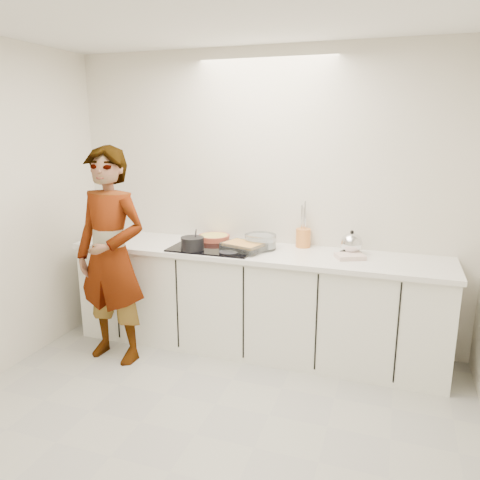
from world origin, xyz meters
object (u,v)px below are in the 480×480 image
(tart_dish, at_px, (214,237))
(baking_dish, at_px, (243,246))
(utensil_crock, at_px, (303,238))
(kettle, at_px, (351,244))
(cook, at_px, (111,256))
(mixing_bowl, at_px, (260,242))
(hob, at_px, (215,247))
(saucepan, at_px, (192,243))

(tart_dish, height_order, baking_dish, baking_dish)
(baking_dish, distance_m, utensil_crock, 0.55)
(kettle, bearing_deg, cook, -160.74)
(kettle, bearing_deg, mixing_bowl, -175.49)
(hob, relative_size, mixing_bowl, 2.03)
(saucepan, distance_m, baking_dish, 0.43)
(tart_dish, distance_m, kettle, 1.24)
(saucepan, height_order, kettle, kettle)
(cook, bearing_deg, utensil_crock, 33.43)
(hob, xyz_separation_m, kettle, (1.14, 0.15, 0.08))
(cook, bearing_deg, tart_dish, 53.35)
(tart_dish, bearing_deg, cook, -131.82)
(hob, bearing_deg, saucepan, -126.34)
(mixing_bowl, bearing_deg, kettle, 4.51)
(mixing_bowl, distance_m, cook, 1.26)
(baking_dish, xyz_separation_m, kettle, (0.87, 0.20, 0.04))
(hob, height_order, kettle, kettle)
(baking_dish, bearing_deg, utensil_crock, 36.27)
(mixing_bowl, distance_m, utensil_crock, 0.38)
(hob, relative_size, utensil_crock, 4.46)
(hob, relative_size, cook, 0.40)
(kettle, xyz_separation_m, utensil_crock, (-0.42, 0.12, -0.01))
(kettle, xyz_separation_m, cook, (-1.86, -0.65, -0.10))
(baking_dish, xyz_separation_m, mixing_bowl, (0.11, 0.14, 0.01))
(baking_dish, height_order, kettle, kettle)
(baking_dish, bearing_deg, mixing_bowl, 52.94)
(tart_dish, bearing_deg, mixing_bowl, -13.22)
(hob, relative_size, baking_dish, 1.85)
(saucepan, distance_m, mixing_bowl, 0.58)
(cook, bearing_deg, saucepan, 34.04)
(saucepan, relative_size, cook, 0.14)
(tart_dish, distance_m, utensil_crock, 0.82)
(tart_dish, xyz_separation_m, cook, (-0.63, -0.70, -0.05))
(saucepan, relative_size, kettle, 1.24)
(hob, xyz_separation_m, cook, (-0.72, -0.50, -0.02))
(utensil_crock, bearing_deg, kettle, -16.13)
(hob, bearing_deg, tart_dish, 114.58)
(saucepan, xyz_separation_m, cook, (-0.59, -0.32, -0.08))
(saucepan, xyz_separation_m, kettle, (1.28, 0.33, 0.02))
(hob, height_order, saucepan, saucepan)
(utensil_crock, relative_size, cook, 0.09)
(baking_dish, xyz_separation_m, utensil_crock, (0.44, 0.32, 0.03))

